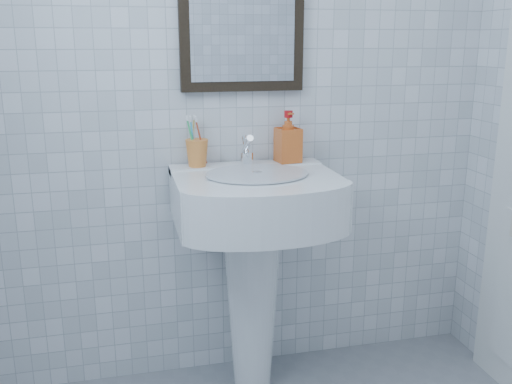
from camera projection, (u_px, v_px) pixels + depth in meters
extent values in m
cube|color=white|center=(236.00, 88.00, 2.32)|extent=(2.20, 0.02, 2.50)
cone|color=white|center=(252.00, 301.00, 2.37)|extent=(0.24, 0.24, 0.78)
cube|color=white|center=(255.00, 198.00, 2.20)|extent=(0.62, 0.44, 0.19)
cube|color=white|center=(246.00, 168.00, 2.34)|extent=(0.62, 0.11, 0.03)
cylinder|color=silver|center=(257.00, 173.00, 2.15)|extent=(0.39, 0.39, 0.01)
cylinder|color=white|center=(247.00, 159.00, 2.31)|extent=(0.05, 0.05, 0.05)
cylinder|color=white|center=(248.00, 144.00, 2.28)|extent=(0.03, 0.10, 0.08)
cylinder|color=white|center=(246.00, 147.00, 2.32)|extent=(0.03, 0.05, 0.10)
imported|color=#BE4112|center=(288.00, 137.00, 2.35)|extent=(0.11, 0.11, 0.21)
cube|color=black|center=(242.00, 11.00, 2.23)|extent=(0.50, 0.04, 0.62)
cube|color=silver|center=(243.00, 11.00, 2.22)|extent=(0.42, 0.00, 0.54)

